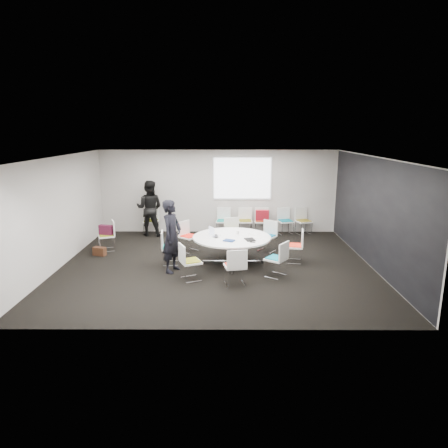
{
  "coord_description": "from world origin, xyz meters",
  "views": [
    {
      "loc": [
        0.25,
        -9.93,
        3.44
      ],
      "look_at": [
        0.2,
        0.4,
        1.0
      ],
      "focal_mm": 32.0,
      "sensor_mm": 36.0,
      "label": 1
    }
  ],
  "objects_px": {
    "chair_ring_g": "(235,273)",
    "chair_back_d": "(285,226)",
    "brown_bag": "(100,251)",
    "chair_ring_f": "(190,269)",
    "chair_ring_e": "(170,254)",
    "chair_ring_b": "(267,242)",
    "chair_ring_h": "(276,266)",
    "chair_back_b": "(245,226)",
    "chair_person_back": "(151,226)",
    "laptop": "(217,236)",
    "chair_back_a": "(223,226)",
    "maroon_bag": "(106,230)",
    "chair_back_e": "(303,226)",
    "person_main": "(172,236)",
    "person_back": "(150,208)",
    "conference_table": "(232,244)",
    "chair_spare_left": "(107,241)",
    "chair_ring_a": "(294,252)",
    "chair_ring_d": "(189,242)",
    "chair_back_c": "(261,226)",
    "cup": "(238,232)",
    "chair_ring_c": "(233,239)"
  },
  "relations": [
    {
      "from": "chair_ring_g",
      "to": "chair_back_d",
      "type": "distance_m",
      "value": 4.91
    },
    {
      "from": "chair_ring_f",
      "to": "laptop",
      "type": "relative_size",
      "value": 2.83
    },
    {
      "from": "chair_ring_b",
      "to": "chair_ring_e",
      "type": "relative_size",
      "value": 1.0
    },
    {
      "from": "chair_back_a",
      "to": "chair_back_e",
      "type": "relative_size",
      "value": 1.0
    },
    {
      "from": "chair_ring_c",
      "to": "chair_ring_d",
      "type": "xyz_separation_m",
      "value": [
        -1.29,
        -0.41,
        0.0
      ]
    },
    {
      "from": "chair_ring_d",
      "to": "chair_ring_f",
      "type": "distance_m",
      "value": 2.26
    },
    {
      "from": "chair_ring_b",
      "to": "chair_ring_f",
      "type": "relative_size",
      "value": 1.0
    },
    {
      "from": "person_main",
      "to": "chair_ring_b",
      "type": "bearing_deg",
      "value": -35.45
    },
    {
      "from": "chair_back_d",
      "to": "person_back",
      "type": "height_order",
      "value": "person_back"
    },
    {
      "from": "chair_ring_a",
      "to": "chair_ring_f",
      "type": "height_order",
      "value": "same"
    },
    {
      "from": "chair_back_d",
      "to": "brown_bag",
      "type": "height_order",
      "value": "chair_back_d"
    },
    {
      "from": "chair_ring_a",
      "to": "chair_ring_b",
      "type": "xyz_separation_m",
      "value": [
        -0.63,
        0.99,
        0.0
      ]
    },
    {
      "from": "chair_person_back",
      "to": "person_main",
      "type": "height_order",
      "value": "person_main"
    },
    {
      "from": "chair_ring_c",
      "to": "person_back",
      "type": "relative_size",
      "value": 0.48
    },
    {
      "from": "chair_ring_h",
      "to": "brown_bag",
      "type": "relative_size",
      "value": 2.44
    },
    {
      "from": "brown_bag",
      "to": "chair_back_c",
      "type": "bearing_deg",
      "value": 26.78
    },
    {
      "from": "chair_ring_h",
      "to": "chair_back_e",
      "type": "distance_m",
      "value": 4.27
    },
    {
      "from": "chair_ring_g",
      "to": "chair_back_b",
      "type": "distance_m",
      "value": 4.59
    },
    {
      "from": "chair_back_c",
      "to": "person_back",
      "type": "xyz_separation_m",
      "value": [
        -3.73,
        -0.17,
        0.65
      ]
    },
    {
      "from": "chair_back_a",
      "to": "person_back",
      "type": "relative_size",
      "value": 0.48
    },
    {
      "from": "person_back",
      "to": "chair_spare_left",
      "type": "bearing_deg",
      "value": 67.89
    },
    {
      "from": "chair_ring_f",
      "to": "chair_back_d",
      "type": "height_order",
      "value": "same"
    },
    {
      "from": "brown_bag",
      "to": "chair_ring_f",
      "type": "bearing_deg",
      "value": -34.26
    },
    {
      "from": "chair_ring_h",
      "to": "chair_ring_e",
      "type": "bearing_deg",
      "value": 107.27
    },
    {
      "from": "chair_ring_f",
      "to": "chair_back_c",
      "type": "distance_m",
      "value": 4.71
    },
    {
      "from": "chair_ring_c",
      "to": "cup",
      "type": "xyz_separation_m",
      "value": [
        0.1,
        -1.2,
        0.5
      ]
    },
    {
      "from": "chair_back_b",
      "to": "chair_person_back",
      "type": "xyz_separation_m",
      "value": [
        -3.18,
        -0.0,
        0.0
      ]
    },
    {
      "from": "chair_ring_b",
      "to": "chair_back_d",
      "type": "bearing_deg",
      "value": -76.94
    },
    {
      "from": "chair_ring_f",
      "to": "chair_ring_h",
      "type": "height_order",
      "value": "same"
    },
    {
      "from": "chair_ring_a",
      "to": "chair_back_b",
      "type": "xyz_separation_m",
      "value": [
        -1.17,
        2.95,
        0.0
      ]
    },
    {
      "from": "chair_ring_h",
      "to": "chair_back_c",
      "type": "xyz_separation_m",
      "value": [
        -0.01,
        4.03,
        0.0
      ]
    },
    {
      "from": "chair_ring_a",
      "to": "chair_spare_left",
      "type": "relative_size",
      "value": 1.0
    },
    {
      "from": "conference_table",
      "to": "chair_back_e",
      "type": "bearing_deg",
      "value": 51.06
    },
    {
      "from": "chair_ring_a",
      "to": "chair_ring_d",
      "type": "xyz_separation_m",
      "value": [
        -2.89,
        0.94,
        0.0
      ]
    },
    {
      "from": "chair_ring_a",
      "to": "chair_back_e",
      "type": "xyz_separation_m",
      "value": [
        0.8,
        2.94,
        0.0
      ]
    },
    {
      "from": "conference_table",
      "to": "chair_back_c",
      "type": "xyz_separation_m",
      "value": [
        1.05,
        3.05,
        -0.24
      ]
    },
    {
      "from": "person_main",
      "to": "maroon_bag",
      "type": "bearing_deg",
      "value": 71.36
    },
    {
      "from": "chair_back_e",
      "to": "maroon_bag",
      "type": "height_order",
      "value": "chair_back_e"
    },
    {
      "from": "laptop",
      "to": "maroon_bag",
      "type": "relative_size",
      "value": 0.78
    },
    {
      "from": "chair_spare_left",
      "to": "chair_ring_d",
      "type": "bearing_deg",
      "value": -114.78
    },
    {
      "from": "chair_ring_g",
      "to": "chair_back_e",
      "type": "xyz_separation_m",
      "value": [
        2.41,
        4.57,
        0.0
      ]
    },
    {
      "from": "chair_ring_d",
      "to": "cup",
      "type": "relative_size",
      "value": 9.78
    },
    {
      "from": "conference_table",
      "to": "chair_spare_left",
      "type": "relative_size",
      "value": 2.32
    },
    {
      "from": "chair_person_back",
      "to": "chair_back_c",
      "type": "bearing_deg",
      "value": -175.14
    },
    {
      "from": "chair_person_back",
      "to": "cup",
      "type": "xyz_separation_m",
      "value": [
        2.85,
        -2.79,
        0.5
      ]
    },
    {
      "from": "chair_back_a",
      "to": "maroon_bag",
      "type": "relative_size",
      "value": 2.2
    },
    {
      "from": "cup",
      "to": "laptop",
      "type": "bearing_deg",
      "value": -156.24
    },
    {
      "from": "chair_ring_e",
      "to": "chair_ring_g",
      "type": "xyz_separation_m",
      "value": [
        1.67,
        -1.46,
        0.0
      ]
    },
    {
      "from": "chair_ring_f",
      "to": "chair_ring_h",
      "type": "xyz_separation_m",
      "value": [
        2.04,
        0.22,
        0.0
      ]
    },
    {
      "from": "chair_back_e",
      "to": "chair_ring_d",
      "type": "bearing_deg",
      "value": 8.62
    }
  ]
}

